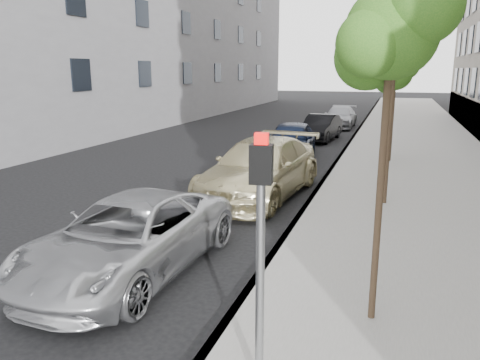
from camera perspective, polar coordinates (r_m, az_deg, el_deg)
The scene contains 12 objects.
ground at distance 7.17m, azimuth -13.15°, elevation -18.54°, with size 160.00×160.00×0.00m, color black.
sidewalk at distance 29.37m, azimuth 20.24°, elevation 5.31°, with size 6.40×72.00×0.14m, color gray.
curb at distance 29.44m, azimuth 14.14°, elevation 5.74°, with size 0.15×72.00×0.14m, color #9E9B93.
tree_near at distance 6.64m, azimuth 18.21°, elevation 16.65°, with size 1.60×1.40×4.86m.
tree_mid at distance 13.14m, azimuth 18.56°, elevation 14.75°, with size 1.53×1.33×4.85m.
tree_far at distance 19.63m, azimuth 18.54°, elevation 12.21°, with size 1.66×1.46×4.27m.
signal_pole at distance 5.13m, azimuth 2.52°, elevation -6.55°, with size 0.26×0.21×2.97m.
minivan at distance 9.02m, azimuth -13.33°, elevation -6.73°, with size 2.35×5.10×1.42m, color #ABADB0.
suv at distance 14.07m, azimuth 2.50°, elevation 1.43°, with size 2.38×5.86×1.70m, color beige.
sedan_blue at distance 20.19m, azimuth 6.22°, elevation 4.83°, with size 1.87×4.66×1.59m, color black.
sedan_black at distance 25.76m, azimuth 9.80°, elevation 6.31°, with size 1.46×4.19×1.38m, color black.
sedan_rear at distance 31.91m, azimuth 12.09°, elevation 7.51°, with size 1.91×4.69×1.36m, color gray.
Camera 1 is at (3.34, -5.13, 3.74)m, focal length 35.00 mm.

